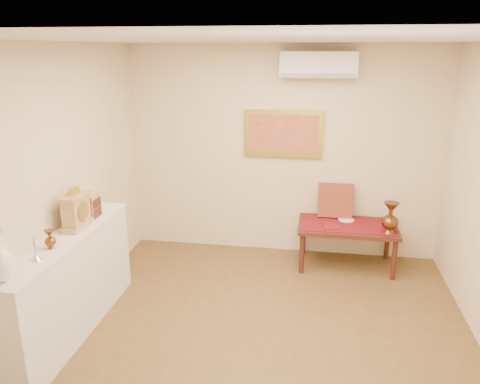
% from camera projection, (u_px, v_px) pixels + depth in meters
% --- Properties ---
extents(floor, '(4.50, 4.50, 0.00)m').
position_uv_depth(floor, '(260.00, 348.00, 4.29)').
color(floor, brown).
rests_on(floor, ground).
extents(ceiling, '(4.50, 4.50, 0.00)m').
position_uv_depth(ceiling, '(265.00, 39.00, 3.49)').
color(ceiling, silver).
rests_on(ceiling, ground).
extents(wall_back, '(4.00, 0.02, 2.70)m').
position_uv_depth(wall_back, '(283.00, 153.00, 6.01)').
color(wall_back, beige).
rests_on(wall_back, ground).
extents(wall_left, '(0.02, 4.50, 2.70)m').
position_uv_depth(wall_left, '(41.00, 198.00, 4.20)').
color(wall_left, beige).
rests_on(wall_left, ground).
extents(candlestick, '(0.09, 0.09, 0.20)m').
position_uv_depth(candlestick, '(35.00, 249.00, 3.79)').
color(candlestick, silver).
rests_on(candlestick, display_ledge).
extents(brass_urn_small, '(0.10, 0.10, 0.22)m').
position_uv_depth(brass_urn_small, '(50.00, 237.00, 4.01)').
color(brass_urn_small, brown).
rests_on(brass_urn_small, display_ledge).
extents(table_cloth, '(1.14, 0.59, 0.01)m').
position_uv_depth(table_cloth, '(348.00, 224.00, 5.77)').
color(table_cloth, maroon).
rests_on(table_cloth, low_table).
extents(brass_urn_tall, '(0.20, 0.20, 0.45)m').
position_uv_depth(brass_urn_tall, '(391.00, 214.00, 5.44)').
color(brass_urn_tall, brown).
rests_on(brass_urn_tall, table_cloth).
extents(plate, '(0.20, 0.20, 0.01)m').
position_uv_depth(plate, '(346.00, 220.00, 5.89)').
color(plate, white).
rests_on(plate, table_cloth).
extents(menu, '(0.21, 0.27, 0.01)m').
position_uv_depth(menu, '(331.00, 226.00, 5.70)').
color(menu, maroon).
rests_on(menu, table_cloth).
extents(cushion, '(0.44, 0.19, 0.45)m').
position_uv_depth(cushion, '(335.00, 200.00, 5.97)').
color(cushion, maroon).
rests_on(cushion, table_cloth).
extents(display_ledge, '(0.37, 2.02, 0.98)m').
position_uv_depth(display_ledge, '(70.00, 285.00, 4.43)').
color(display_ledge, silver).
rests_on(display_ledge, floor).
extents(mantel_clock, '(0.17, 0.36, 0.41)m').
position_uv_depth(mantel_clock, '(76.00, 211.00, 4.45)').
color(mantel_clock, tan).
rests_on(mantel_clock, display_ledge).
extents(wooden_chest, '(0.16, 0.21, 0.24)m').
position_uv_depth(wooden_chest, '(90.00, 206.00, 4.74)').
color(wooden_chest, tan).
rests_on(wooden_chest, display_ledge).
extents(low_table, '(1.20, 0.70, 0.55)m').
position_uv_depth(low_table, '(347.00, 230.00, 5.79)').
color(low_table, '#491E16').
rests_on(low_table, floor).
extents(painting, '(1.00, 0.06, 0.60)m').
position_uv_depth(painting, '(283.00, 134.00, 5.91)').
color(painting, gold).
rests_on(painting, wall_back).
extents(ac_unit, '(0.90, 0.25, 0.30)m').
position_uv_depth(ac_unit, '(318.00, 65.00, 5.50)').
color(ac_unit, white).
rests_on(ac_unit, wall_back).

